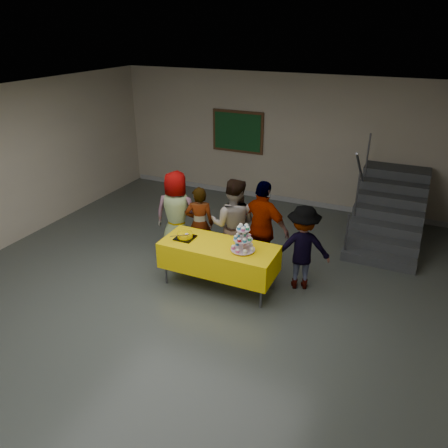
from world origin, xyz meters
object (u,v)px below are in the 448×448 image
object	(u,v)px
schoolchild_b	(200,224)
schoolchild_e	(302,248)
cupcake_stand	(243,240)
schoolchild_a	(177,215)
bear_cake	(185,235)
staircase	(389,212)
noticeboard	(238,132)
bake_table	(219,256)
schoolchild_c	(233,225)
schoolchild_d	(263,229)

from	to	relation	value
schoolchild_b	schoolchild_e	world-z (taller)	schoolchild_e
cupcake_stand	schoolchild_a	xyz separation A→B (m)	(-1.59, 0.71, -0.14)
schoolchild_b	schoolchild_a	bearing A→B (deg)	-23.92
bear_cake	schoolchild_b	size ratio (longest dim) A/B	0.25
staircase	noticeboard	size ratio (longest dim) A/B	1.85
schoolchild_a	noticeboard	size ratio (longest dim) A/B	1.25
bake_table	staircase	size ratio (longest dim) A/B	0.78
schoolchild_a	noticeboard	distance (m)	3.48
schoolchild_e	noticeboard	bearing A→B (deg)	-73.25
bake_table	schoolchild_b	xyz separation A→B (m)	(-0.70, 0.68, 0.15)
cupcake_stand	schoolchild_c	bearing A→B (deg)	123.43
bake_table	schoolchild_c	bearing A→B (deg)	93.25
schoolchild_c	noticeboard	bearing A→B (deg)	-79.74
schoolchild_e	noticeboard	size ratio (longest dim) A/B	1.10
bear_cake	staircase	xyz separation A→B (m)	(2.92, 3.25, -0.34)
bake_table	noticeboard	xyz separation A→B (m)	(-1.39, 4.06, 1.04)
bear_cake	schoolchild_a	world-z (taller)	schoolchild_a
schoolchild_d	cupcake_stand	bearing A→B (deg)	96.77
bake_table	bear_cake	distance (m)	0.66
cupcake_stand	schoolchild_b	distance (m)	1.36
bake_table	schoolchild_c	size ratio (longest dim) A/B	1.13
bake_table	schoolchild_e	size ratio (longest dim) A/B	1.31
schoolchild_a	staircase	world-z (taller)	staircase
bear_cake	staircase	bearing A→B (deg)	48.03
schoolchild_b	cupcake_stand	bearing A→B (deg)	123.20
bear_cake	schoolchild_a	xyz separation A→B (m)	(-0.57, 0.70, -0.01)
bake_table	schoolchild_d	xyz separation A→B (m)	(0.48, 0.72, 0.28)
schoolchild_c	staircase	xyz separation A→B (m)	(2.35, 2.55, -0.34)
bake_table	schoolchild_a	bearing A→B (deg)	149.86
bake_table	schoolchild_e	xyz separation A→B (m)	(1.21, 0.55, 0.16)
schoolchild_d	noticeboard	xyz separation A→B (m)	(-1.87, 3.34, 0.76)
cupcake_stand	schoolchild_b	size ratio (longest dim) A/B	0.31
schoolchild_a	schoolchild_b	xyz separation A→B (m)	(0.47, 0.00, -0.11)
bear_cake	schoolchild_b	bearing A→B (deg)	97.95
schoolchild_e	schoolchild_b	bearing A→B (deg)	-23.68
schoolchild_d	bake_table	bearing A→B (deg)	67.11
cupcake_stand	noticeboard	distance (m)	4.53
schoolchild_a	schoolchild_b	size ratio (longest dim) A/B	1.15
bake_table	cupcake_stand	size ratio (longest dim) A/B	4.22
bake_table	noticeboard	bearing A→B (deg)	108.93
schoolchild_b	staircase	bearing A→B (deg)	-164.25
schoolchild_d	staircase	xyz separation A→B (m)	(1.84, 2.50, -0.35)
schoolchild_a	schoolchild_c	size ratio (longest dim) A/B	0.98
cupcake_stand	staircase	xyz separation A→B (m)	(1.89, 3.26, -0.47)
noticeboard	staircase	bearing A→B (deg)	-12.70
cupcake_stand	schoolchild_b	world-z (taller)	schoolchild_b
schoolchild_c	bear_cake	bearing A→B (deg)	39.29
staircase	schoolchild_d	bearing A→B (deg)	-126.28
schoolchild_a	bake_table	bearing A→B (deg)	137.00
bear_cake	cupcake_stand	bearing A→B (deg)	-0.75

